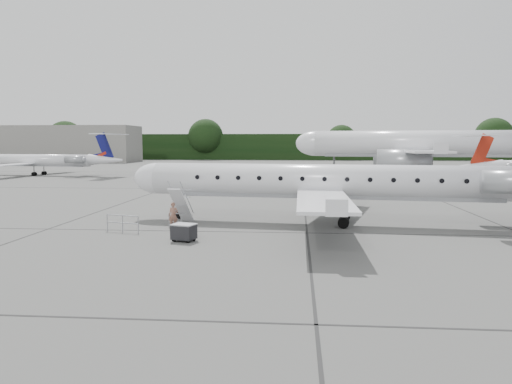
# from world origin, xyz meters

# --- Properties ---
(ground) EXTENTS (320.00, 320.00, 0.00)m
(ground) POSITION_xyz_m (0.00, 0.00, 0.00)
(ground) COLOR #595956
(ground) RESTS_ON ground
(treeline) EXTENTS (260.00, 4.00, 8.00)m
(treeline) POSITION_xyz_m (0.00, 130.00, 4.00)
(treeline) COLOR black
(treeline) RESTS_ON ground
(terminal_building) EXTENTS (40.00, 14.00, 10.00)m
(terminal_building) POSITION_xyz_m (-70.00, 110.00, 5.00)
(terminal_building) COLOR slate
(terminal_building) RESTS_ON ground
(main_regional_jet) EXTENTS (33.00, 25.61, 7.81)m
(main_regional_jet) POSITION_xyz_m (-2.74, 7.08, 3.91)
(main_regional_jet) COLOR silver
(main_regional_jet) RESTS_ON ground
(airstair) EXTENTS (1.16, 2.58, 2.45)m
(airstair) POSITION_xyz_m (-12.25, 5.88, 1.22)
(airstair) COLOR silver
(airstair) RESTS_ON ground
(passenger) EXTENTS (0.62, 0.44, 1.63)m
(passenger) POSITION_xyz_m (-12.42, 4.50, 0.81)
(passenger) COLOR brown
(passenger) RESTS_ON ground
(safety_railing) EXTENTS (2.14, 0.68, 1.00)m
(safety_railing) POSITION_xyz_m (-15.14, 2.98, 0.50)
(safety_railing) COLOR #97999F
(safety_railing) RESTS_ON ground
(baggage_cart) EXTENTS (1.39, 1.24, 1.01)m
(baggage_cart) POSITION_xyz_m (-10.85, 0.52, 0.50)
(baggage_cart) COLOR black
(baggage_cart) RESTS_ON ground
(bg_narrowbody) EXTENTS (43.06, 33.25, 14.35)m
(bg_narrowbody) POSITION_xyz_m (13.57, 53.62, 7.17)
(bg_narrowbody) COLOR silver
(bg_narrowbody) RESTS_ON ground
(bg_regional_left) EXTENTS (28.59, 22.48, 6.84)m
(bg_regional_left) POSITION_xyz_m (-47.76, 52.43, 3.42)
(bg_regional_left) COLOR silver
(bg_regional_left) RESTS_ON ground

